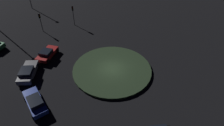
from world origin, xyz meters
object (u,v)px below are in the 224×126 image
(car_blue, at_px, (35,102))
(traffic_light_southeast, at_px, (73,12))
(traffic_light_southeast_near, at_px, (40,19))
(car_grey, at_px, (28,72))
(car_red, at_px, (47,54))

(car_blue, bearing_deg, traffic_light_southeast, -38.62)
(traffic_light_southeast_near, bearing_deg, car_blue, -35.70)
(car_grey, bearing_deg, car_blue, -156.22)
(car_red, distance_m, car_grey, 4.74)
(car_grey, xyz_separation_m, traffic_light_southeast, (0.36, -16.30, 2.12))
(car_red, bearing_deg, traffic_light_southeast_near, 35.55)
(car_grey, distance_m, traffic_light_southeast, 16.44)
(traffic_light_southeast, bearing_deg, car_grey, -42.92)
(car_grey, relative_size, traffic_light_southeast_near, 1.32)
(car_red, distance_m, car_blue, 9.97)
(car_grey, distance_m, car_blue, 6.05)
(car_blue, bearing_deg, traffic_light_southeast_near, -21.42)
(car_blue, bearing_deg, car_red, -27.78)
(car_grey, xyz_separation_m, traffic_light_southeast_near, (5.19, -12.09, 1.89))
(car_red, distance_m, traffic_light_southeast, 11.78)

